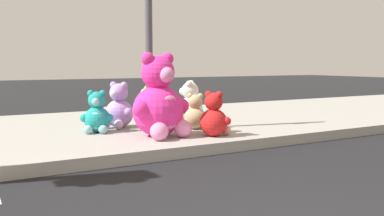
% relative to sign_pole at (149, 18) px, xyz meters
% --- Properties ---
extents(sidewalk, '(28.00, 4.40, 0.15)m').
position_rel_sign_pole_xyz_m(sidewalk, '(-1.00, 0.80, -1.77)').
color(sidewalk, '#9E9B93').
rests_on(sidewalk, ground_plane).
extents(sign_pole, '(0.56, 0.11, 3.20)m').
position_rel_sign_pole_xyz_m(sign_pole, '(0.00, 0.00, 0.00)').
color(sign_pole, '#4C4C51').
rests_on(sign_pole, sidewalk).
extents(plush_pink_large, '(0.90, 0.82, 1.17)m').
position_rel_sign_pole_xyz_m(plush_pink_large, '(-0.10, -0.58, -1.23)').
color(plush_pink_large, '#F22D93').
rests_on(plush_pink_large, sidewalk).
extents(plush_red, '(0.46, 0.46, 0.64)m').
position_rel_sign_pole_xyz_m(plush_red, '(0.58, -0.93, -1.44)').
color(plush_red, red).
rests_on(plush_red, sidewalk).
extents(plush_teal, '(0.45, 0.45, 0.63)m').
position_rel_sign_pole_xyz_m(plush_teal, '(-0.77, 0.17, -1.45)').
color(plush_teal, teal).
rests_on(plush_teal, sidewalk).
extents(plush_lime, '(0.51, 0.53, 0.72)m').
position_rel_sign_pole_xyz_m(plush_lime, '(0.28, 0.61, -1.41)').
color(plush_lime, '#8CD133').
rests_on(plush_lime, sidewalk).
extents(plush_tan, '(0.39, 0.40, 0.56)m').
position_rel_sign_pole_xyz_m(plush_tan, '(0.67, -0.24, -1.47)').
color(plush_tan, tan).
rests_on(plush_tan, sidewalk).
extents(plush_lavender, '(0.53, 0.51, 0.73)m').
position_rel_sign_pole_xyz_m(plush_lavender, '(-0.33, 0.48, -1.41)').
color(plush_lavender, '#B28CD8').
rests_on(plush_lavender, sidewalk).
extents(plush_white, '(0.53, 0.51, 0.73)m').
position_rel_sign_pole_xyz_m(plush_white, '(0.92, 0.43, -1.41)').
color(plush_white, white).
rests_on(plush_white, sidewalk).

